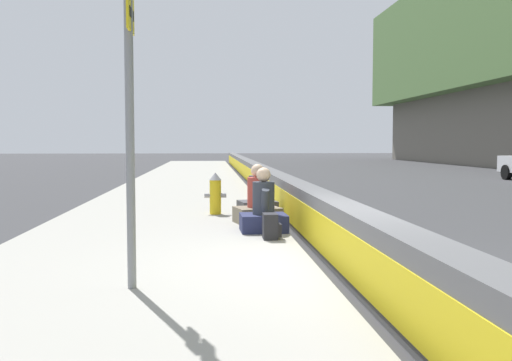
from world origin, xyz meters
name	(u,v)px	position (x,y,z in m)	size (l,w,h in m)	color
ground_plane	(351,274)	(0.00, 0.00, 0.00)	(160.00, 160.00, 0.00)	#353538
sidewalk_strip	(137,273)	(0.00, 2.65, 0.07)	(80.00, 4.40, 0.14)	gray
jersey_barrier	(351,241)	(0.00, 0.00, 0.42)	(76.00, 0.45, 0.85)	#545456
route_sign_post	(130,87)	(-1.01, 2.57, 2.21)	(0.44, 0.09, 3.60)	gray
fire_hydrant	(215,193)	(5.05, 1.64, 0.59)	(0.26, 0.46, 0.88)	gold
seated_person_foreground	(264,211)	(2.65, 0.85, 0.48)	(0.70, 0.79, 1.09)	#23284C
seated_person_middle	(257,205)	(3.66, 0.87, 0.49)	(0.84, 0.93, 1.11)	#706651
seated_person_rear	(257,199)	(4.99, 0.76, 0.47)	(0.77, 0.86, 1.05)	#424247
backpack	(271,227)	(1.87, 0.81, 0.33)	(0.32, 0.28, 0.40)	#232328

